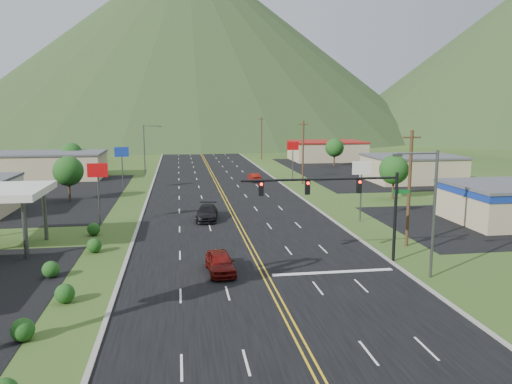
{
  "coord_description": "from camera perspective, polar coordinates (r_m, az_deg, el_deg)",
  "views": [
    {
      "loc": [
        -5.87,
        -21.51,
        11.73
      ],
      "look_at": [
        0.79,
        21.5,
        4.5
      ],
      "focal_mm": 35.0,
      "sensor_mm": 36.0,
      "label": 1
    }
  ],
  "objects": [
    {
      "name": "streetlight_east",
      "position": [
        36.43,
        19.28,
        -1.46
      ],
      "size": [
        3.28,
        0.25,
        9.0
      ],
      "color": "#59595E",
      "rests_on": "ground"
    },
    {
      "name": "pole_sign_east_a",
      "position": [
        53.41,
        11.97,
        2.04
      ],
      "size": [
        2.0,
        0.18,
        6.4
      ],
      "color": "#59595E",
      "rests_on": "ground"
    },
    {
      "name": "tree_east_b",
      "position": [
        104.79,
        8.96,
        5.03
      ],
      "size": [
        3.84,
        3.84,
        5.82
      ],
      "color": "#382314",
      "rests_on": "ground"
    },
    {
      "name": "utility_pole_b",
      "position": [
        79.21,
        5.4,
        4.61
      ],
      "size": [
        1.6,
        0.28,
        10.0
      ],
      "color": "#382314",
      "rests_on": "ground"
    },
    {
      "name": "traffic_signal",
      "position": [
        38.14,
        10.23,
        -0.38
      ],
      "size": [
        13.1,
        0.43,
        7.0
      ],
      "color": "black",
      "rests_on": "ground"
    },
    {
      "name": "car_dark_mid",
      "position": [
        53.58,
        -5.62,
        -2.41
      ],
      "size": [
        2.78,
        5.55,
        1.55
      ],
      "primitive_type": "imported",
      "rotation": [
        0.0,
        0.0,
        -0.12
      ],
      "color": "black",
      "rests_on": "ground"
    },
    {
      "name": "ground",
      "position": [
        25.2,
        6.02,
        -18.37
      ],
      "size": [
        500.0,
        500.0,
        0.0
      ],
      "primitive_type": "plane",
      "color": "#243D15",
      "rests_on": "ground"
    },
    {
      "name": "tree_east_a",
      "position": [
        67.99,
        15.48,
        2.47
      ],
      "size": [
        3.84,
        3.84,
        5.82
      ],
      "color": "#382314",
      "rests_on": "ground"
    },
    {
      "name": "utility_pole_d",
      "position": [
        157.85,
        -1.76,
        7.03
      ],
      "size": [
        1.6,
        0.28,
        10.0
      ],
      "color": "#382314",
      "rests_on": "ground"
    },
    {
      "name": "utility_pole_a",
      "position": [
        44.5,
        17.11,
        0.47
      ],
      "size": [
        1.6,
        0.28,
        10.0
      ],
      "color": "#382314",
      "rests_on": "ground"
    },
    {
      "name": "car_red_far",
      "position": [
        82.1,
        -0.22,
        1.69
      ],
      "size": [
        1.86,
        4.21,
        1.34
      ],
      "primitive_type": "imported",
      "rotation": [
        0.0,
        0.0,
        3.25
      ],
      "color": "maroon",
      "rests_on": "ground"
    },
    {
      "name": "curb_east",
      "position": [
        29.28,
        26.35,
        -15.22
      ],
      "size": [
        0.3,
        460.0,
        0.14
      ],
      "primitive_type": "cube",
      "color": "gray",
      "rests_on": "ground"
    },
    {
      "name": "road",
      "position": [
        25.2,
        6.02,
        -18.37
      ],
      "size": [
        20.0,
        460.0,
        0.04
      ],
      "primitive_type": "cube",
      "color": "black",
      "rests_on": "ground"
    },
    {
      "name": "car_red_near",
      "position": [
        36.48,
        -4.11,
        -8.06
      ],
      "size": [
        2.15,
        4.71,
        1.57
      ],
      "primitive_type": "imported",
      "rotation": [
        0.0,
        0.0,
        0.07
      ],
      "color": "#610D0A",
      "rests_on": "ground"
    },
    {
      "name": "mountain_n",
      "position": [
        243.54,
        -7.68,
        16.61
      ],
      "size": [
        220.0,
        220.0,
        85.0
      ],
      "primitive_type": "cone",
      "color": "#1E3518",
      "rests_on": "ground"
    },
    {
      "name": "tree_west_a",
      "position": [
        68.45,
        -20.67,
        2.25
      ],
      "size": [
        3.84,
        3.84,
        5.82
      ],
      "color": "#382314",
      "rests_on": "ground"
    },
    {
      "name": "pole_sign_east_b",
      "position": [
        83.94,
        4.23,
        4.84
      ],
      "size": [
        2.0,
        0.18,
        6.4
      ],
      "color": "#59595E",
      "rests_on": "ground"
    },
    {
      "name": "pole_sign_west_a",
      "position": [
        52.58,
        -17.63,
        1.69
      ],
      "size": [
        2.0,
        0.18,
        6.4
      ],
      "color": "#59595E",
      "rests_on": "ground"
    },
    {
      "name": "curb_west",
      "position": [
        24.88,
        -18.67,
        -19.24
      ],
      "size": [
        0.3,
        460.0,
        0.14
      ],
      "primitive_type": "cube",
      "color": "gray",
      "rests_on": "ground"
    },
    {
      "name": "utility_pole_c",
      "position": [
        118.3,
        0.64,
        6.23
      ],
      "size": [
        1.6,
        0.28,
        10.0
      ],
      "color": "#382314",
      "rests_on": "ground"
    },
    {
      "name": "pole_sign_west_b",
      "position": [
        74.26,
        -15.09,
        3.95
      ],
      "size": [
        2.0,
        0.18,
        6.4
      ],
      "color": "#59595E",
      "rests_on": "ground"
    },
    {
      "name": "tree_west_b",
      "position": [
        95.77,
        -20.35,
        4.15
      ],
      "size": [
        3.84,
        3.84,
        5.82
      ],
      "color": "#382314",
      "rests_on": "ground"
    },
    {
      "name": "building_east_mid",
      "position": [
        85.91,
        17.43,
        2.6
      ],
      "size": [
        14.4,
        11.4,
        4.3
      ],
      "color": "tan",
      "rests_on": "ground"
    },
    {
      "name": "building_east_far",
      "position": [
        116.93,
        8.09,
        4.69
      ],
      "size": [
        16.4,
        12.4,
        4.5
      ],
      "color": "tan",
      "rests_on": "ground"
    },
    {
      "name": "building_west_far",
      "position": [
        92.69,
        -22.59,
        2.84
      ],
      "size": [
        18.4,
        11.4,
        4.5
      ],
      "color": "tan",
      "rests_on": "ground"
    },
    {
      "name": "streetlight_west",
      "position": [
        91.93,
        -12.45,
        5.13
      ],
      "size": [
        3.28,
        0.25,
        9.0
      ],
      "color": "#59595E",
      "rests_on": "ground"
    }
  ]
}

